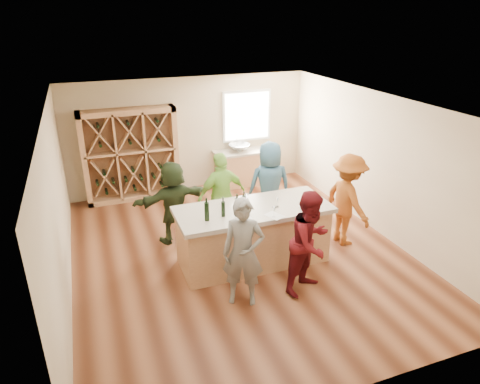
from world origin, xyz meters
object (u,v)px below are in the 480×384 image
object	(u,v)px
tasting_counter_base	(253,237)
wine_bottle_d	(237,207)
person_far_mid	(222,196)
person_far_left	(174,202)
wine_bottle_c	(223,209)
person_near_left	(243,253)
person_far_right	(269,185)
wine_bottle_e	(244,204)
person_server	(347,200)
wine_rack	(131,155)
person_near_right	(310,242)
sink	(239,148)
wine_bottle_a	(207,212)

from	to	relation	value
tasting_counter_base	wine_bottle_d	world-z (taller)	wine_bottle_d
person_far_mid	person_far_left	xyz separation A→B (m)	(-0.93, 0.15, -0.06)
wine_bottle_c	person_near_left	size ratio (longest dim) A/B	0.15
wine_bottle_d	person_far_right	size ratio (longest dim) A/B	0.17
wine_bottle_e	person_server	world-z (taller)	person_server
wine_rack	wine_bottle_e	distance (m)	4.02
tasting_counter_base	wine_bottle_e	xyz separation A→B (m)	(-0.22, -0.12, 0.73)
wine_bottle_d	person_far_left	xyz separation A→B (m)	(-0.77, 1.47, -0.41)
person_server	person_far_right	distance (m)	1.61
wine_rack	wine_bottle_d	bearing A→B (deg)	-71.91
person_near_right	person_near_left	bearing A→B (deg)	150.02
person_far_mid	wine_rack	bearing A→B (deg)	-70.98
wine_rack	person_server	size ratio (longest dim) A/B	1.21
person_far_mid	person_far_right	xyz separation A→B (m)	(1.06, 0.07, 0.04)
sink	wine_bottle_d	bearing A→B (deg)	-110.90
person_near_right	person_far_mid	size ratio (longest dim) A/B	0.98
wine_bottle_e	person_near_left	size ratio (longest dim) A/B	0.17
wine_bottle_c	person_far_left	bearing A→B (deg)	111.38
wine_bottle_c	person_server	distance (m)	2.58
wine_bottle_d	person_far_mid	bearing A→B (deg)	82.98
wine_bottle_c	wine_bottle_d	xyz separation A→B (m)	(0.22, -0.06, 0.02)
wine_bottle_a	person_far_mid	xyz separation A→B (m)	(0.68, 1.31, -0.36)
person_server	wine_bottle_d	bearing A→B (deg)	91.27
sink	wine_bottle_a	distance (m)	4.25
sink	wine_bottle_a	world-z (taller)	wine_bottle_a
wine_bottle_a	person_far_left	bearing A→B (deg)	99.90
wine_rack	person_server	xyz separation A→B (m)	(3.59, -3.61, -0.19)
person_near_left	person_near_right	xyz separation A→B (m)	(1.11, -0.06, -0.01)
person_far_mid	person_far_right	bearing A→B (deg)	173.73
wine_bottle_a	person_far_right	size ratio (longest dim) A/B	0.17
wine_bottle_e	person_far_mid	size ratio (longest dim) A/B	0.17
wine_bottle_a	wine_bottle_d	size ratio (longest dim) A/B	1.01
person_server	wine_bottle_a	bearing A→B (deg)	89.99
wine_bottle_c	person_near_left	world-z (taller)	person_near_left
person_far_left	person_server	bearing A→B (deg)	148.25
person_near_right	person_server	world-z (taller)	person_server
wine_bottle_c	person_far_mid	xyz separation A→B (m)	(0.38, 1.26, -0.33)
sink	wine_bottle_c	size ratio (longest dim) A/B	2.03
person_near_right	person_far_left	distance (m)	2.90
tasting_counter_base	person_server	xyz separation A→B (m)	(1.95, 0.03, 0.41)
person_near_left	person_server	distance (m)	2.75
wine_bottle_d	wine_bottle_e	xyz separation A→B (m)	(0.15, 0.09, -0.01)
wine_bottle_e	wine_rack	bearing A→B (deg)	110.57
wine_rack	wine_bottle_a	world-z (taller)	wine_rack
wine_bottle_a	tasting_counter_base	bearing A→B (deg)	12.06
tasting_counter_base	person_server	world-z (taller)	person_server
sink	wine_bottle_a	xyz separation A→B (m)	(-1.96, -3.77, 0.23)
person_near_left	person_near_right	distance (m)	1.11
person_far_mid	person_near_left	bearing A→B (deg)	70.08
tasting_counter_base	person_near_left	xyz separation A→B (m)	(-0.58, -1.03, 0.38)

